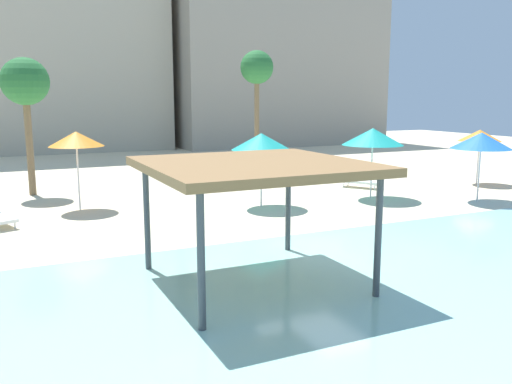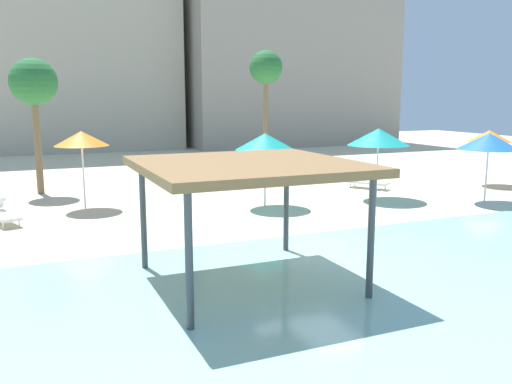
# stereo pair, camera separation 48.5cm
# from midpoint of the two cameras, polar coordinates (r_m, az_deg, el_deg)

# --- Properties ---
(ground_plane) EXTENTS (80.00, 80.00, 0.00)m
(ground_plane) POSITION_cam_midpoint_polar(r_m,az_deg,el_deg) (14.35, 5.23, -6.15)
(ground_plane) COLOR beige
(lagoon_water) EXTENTS (44.00, 13.50, 0.04)m
(lagoon_water) POSITION_cam_midpoint_polar(r_m,az_deg,el_deg) (10.44, 20.41, -12.97)
(lagoon_water) COLOR #99D1C6
(lagoon_water) RESTS_ON ground
(shade_pavilion) EXTENTS (4.40, 4.40, 2.66)m
(shade_pavilion) POSITION_cam_midpoint_polar(r_m,az_deg,el_deg) (11.27, -1.47, 2.42)
(shade_pavilion) COLOR #42474C
(shade_pavilion) RESTS_ON ground
(beach_umbrella_blue_0) EXTENTS (2.27, 2.27, 2.66)m
(beach_umbrella_blue_0) POSITION_cam_midpoint_polar(r_m,az_deg,el_deg) (22.26, 22.19, 5.05)
(beach_umbrella_blue_0) COLOR silver
(beach_umbrella_blue_0) RESTS_ON ground
(beach_umbrella_teal_1) EXTENTS (2.41, 2.41, 2.79)m
(beach_umbrella_teal_1) POSITION_cam_midpoint_polar(r_m,az_deg,el_deg) (21.69, 11.64, 5.76)
(beach_umbrella_teal_1) COLOR silver
(beach_umbrella_teal_1) RESTS_ON ground
(beach_umbrella_orange_2) EXTENTS (1.91, 1.91, 2.51)m
(beach_umbrella_orange_2) POSITION_cam_midpoint_polar(r_m,az_deg,el_deg) (26.87, 22.16, 5.56)
(beach_umbrella_orange_2) COLOR silver
(beach_umbrella_orange_2) RESTS_ON ground
(beach_umbrella_teal_3) EXTENTS (2.19, 2.19, 2.70)m
(beach_umbrella_teal_3) POSITION_cam_midpoint_polar(r_m,az_deg,el_deg) (19.56, -0.15, 5.36)
(beach_umbrella_teal_3) COLOR silver
(beach_umbrella_teal_3) RESTS_ON ground
(beach_umbrella_orange_5) EXTENTS (1.91, 1.91, 2.80)m
(beach_umbrella_orange_5) POSITION_cam_midpoint_polar(r_m,az_deg,el_deg) (20.11, -19.18, 5.32)
(beach_umbrella_orange_5) COLOR silver
(beach_umbrella_orange_5) RESTS_ON ground
(lounge_chair_2) EXTENTS (1.52, 1.92, 0.74)m
(lounge_chair_2) POSITION_cam_midpoint_polar(r_m,az_deg,el_deg) (24.40, 10.16, 1.24)
(lounge_chair_2) COLOR white
(lounge_chair_2) RESTS_ON ground
(palm_tree_1) EXTENTS (1.90, 1.90, 6.63)m
(palm_tree_1) POSITION_cam_midpoint_polar(r_m,az_deg,el_deg) (31.48, -0.37, 12.77)
(palm_tree_1) COLOR brown
(palm_tree_1) RESTS_ON ground
(palm_tree_2) EXTENTS (1.90, 1.90, 5.56)m
(palm_tree_2) POSITION_cam_midpoint_polar(r_m,az_deg,el_deg) (23.86, -23.83, 10.40)
(palm_tree_2) COLOR brown
(palm_tree_2) RESTS_ON ground
(hotel_block_0) EXTENTS (16.77, 9.88, 18.92)m
(hotel_block_0) POSITION_cam_midpoint_polar(r_m,az_deg,el_deg) (45.69, -21.66, 16.21)
(hotel_block_0) COLOR #B2A893
(hotel_block_0) RESTS_ON ground
(hotel_block_1) EXTENTS (17.92, 11.41, 14.56)m
(hotel_block_1) POSITION_cam_midpoint_polar(r_m,az_deg,el_deg) (48.87, 0.83, 13.88)
(hotel_block_1) COLOR #9E9384
(hotel_block_1) RESTS_ON ground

